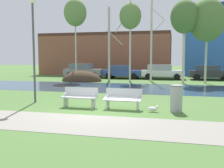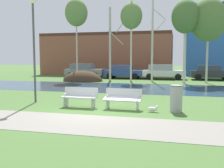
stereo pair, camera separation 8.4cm
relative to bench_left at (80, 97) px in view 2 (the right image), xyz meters
The scene contains 20 objects.
ground_plane 9.16m from the bench_left, 83.87° to the left, with size 120.00×120.00×0.00m, color #476B33.
paved_path_strip 2.98m from the bench_left, 70.57° to the right, with size 60.00×2.54×0.01m, color gray.
river_band 8.06m from the bench_left, 83.02° to the left, with size 80.00×6.59×0.01m, color #2D475B.
soil_mound 13.29m from the bench_left, 110.03° to the left, with size 3.90×2.51×2.01m, color #423021.
bench_left is the anchor object (origin of this frame).
bench_right 1.96m from the bench_left, ahead, with size 1.62×0.61×0.87m.
trash_bin 4.18m from the bench_left, ahead, with size 0.52×0.52×1.09m.
seagull 3.31m from the bench_left, ahead, with size 0.47×0.17×0.27m.
streetlamp 3.97m from the bench_left, 166.11° to the left, with size 0.32×0.32×5.09m.
birch_far_left 16.00m from the bench_left, 112.22° to the left, with size 2.23×2.23×8.56m.
birch_left 14.15m from the bench_left, 98.69° to the left, with size 1.53×2.79×7.06m.
birch_center_left 14.68m from the bench_left, 90.26° to the left, with size 2.04×2.04×7.86m.
birch_center 14.58m from the bench_left, 82.12° to the left, with size 1.28×2.35×8.74m.
birch_center_right 14.37m from the bench_left, 68.99° to the left, with size 2.38×2.38×7.33m.
birch_right 15.57m from the bench_left, 62.97° to the left, with size 3.07×3.07×7.31m.
parked_van_nearest_grey 17.70m from the bench_left, 109.44° to the left, with size 4.37×2.10×1.59m.
parked_sedan_second_blue 16.91m from the bench_left, 95.08° to the left, with size 4.16×2.14×1.45m.
parked_hatch_third_white 17.08m from the bench_left, 80.57° to the left, with size 4.37×2.11×1.53m.
parked_wagon_fourth_dark 18.62m from the bench_left, 66.16° to the left, with size 4.10×2.10×1.46m.
building_brick_low 25.83m from the bench_left, 101.43° to the left, with size 17.26×9.13×5.49m.
Camera 2 is at (3.19, -9.76, 2.15)m, focal length 41.30 mm.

